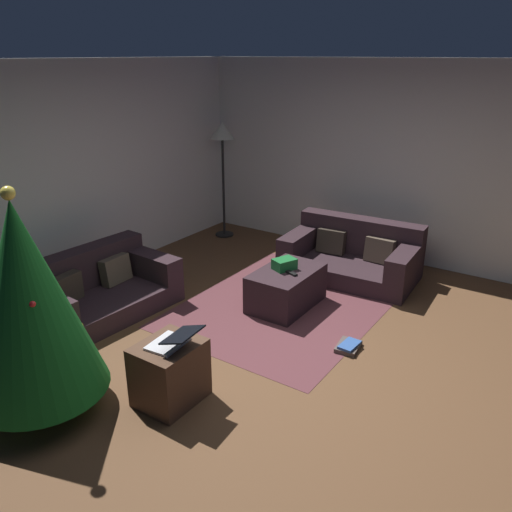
# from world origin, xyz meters

# --- Properties ---
(ground_plane) EXTENTS (6.40, 6.40, 0.00)m
(ground_plane) POSITION_xyz_m (0.00, 0.00, 0.00)
(ground_plane) COLOR brown
(rear_partition) EXTENTS (6.40, 0.12, 2.60)m
(rear_partition) POSITION_xyz_m (0.00, 3.14, 1.30)
(rear_partition) COLOR silver
(rear_partition) RESTS_ON ground_plane
(corner_partition) EXTENTS (0.12, 6.40, 2.60)m
(corner_partition) POSITION_xyz_m (3.14, 0.00, 1.30)
(corner_partition) COLOR silver
(corner_partition) RESTS_ON ground_plane
(couch_left) EXTENTS (1.65, 1.00, 0.66)m
(couch_left) POSITION_xyz_m (-0.26, 2.24, 0.26)
(couch_left) COLOR #2D1E23
(couch_left) RESTS_ON ground_plane
(couch_right) EXTENTS (1.03, 1.67, 0.69)m
(couch_right) POSITION_xyz_m (2.25, 0.36, 0.26)
(couch_right) COLOR #2D1E23
(couch_right) RESTS_ON ground_plane
(ottoman) EXTENTS (0.88, 0.56, 0.43)m
(ottoman) POSITION_xyz_m (1.02, 0.60, 0.21)
(ottoman) COLOR #2D1E23
(ottoman) RESTS_ON ground_plane
(gift_box) EXTENTS (0.29, 0.25, 0.12)m
(gift_box) POSITION_xyz_m (1.04, 0.64, 0.49)
(gift_box) COLOR #19662D
(gift_box) RESTS_ON ottoman
(tv_remote) EXTENTS (0.10, 0.17, 0.02)m
(tv_remote) POSITION_xyz_m (0.97, 0.51, 0.44)
(tv_remote) COLOR black
(tv_remote) RESTS_ON ottoman
(christmas_tree) EXTENTS (1.04, 1.04, 1.82)m
(christmas_tree) POSITION_xyz_m (-1.62, 1.24, 0.97)
(christmas_tree) COLOR brown
(christmas_tree) RESTS_ON ground_plane
(side_table) EXTENTS (0.52, 0.44, 0.51)m
(side_table) POSITION_xyz_m (-0.96, 0.50, 0.26)
(side_table) COLOR #4C3323
(side_table) RESTS_ON ground_plane
(laptop) EXTENTS (0.35, 0.41, 0.17)m
(laptop) POSITION_xyz_m (-0.96, 0.44, 0.57)
(laptop) COLOR silver
(laptop) RESTS_ON side_table
(book_stack) EXTENTS (0.30, 0.23, 0.07)m
(book_stack) POSITION_xyz_m (0.57, -0.38, 0.03)
(book_stack) COLOR #4C423D
(book_stack) RESTS_ON ground_plane
(corner_lamp) EXTENTS (0.36, 0.36, 1.73)m
(corner_lamp) POSITION_xyz_m (2.57, 2.65, 1.47)
(corner_lamp) COLOR black
(corner_lamp) RESTS_ON ground_plane
(area_rug) EXTENTS (2.60, 2.00, 0.01)m
(area_rug) POSITION_xyz_m (1.02, 0.60, 0.00)
(area_rug) COLOR #582D32
(area_rug) RESTS_ON ground_plane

